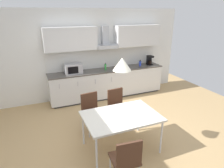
{
  "coord_description": "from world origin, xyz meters",
  "views": [
    {
      "loc": [
        -1.42,
        -3.23,
        2.54
      ],
      "look_at": [
        0.23,
        0.67,
        1.0
      ],
      "focal_mm": 32.0,
      "sensor_mm": 36.0,
      "label": 1
    }
  ],
  "objects": [
    {
      "name": "bottle_green",
      "position": [
        0.66,
        2.22,
        0.97
      ],
      "size": [
        0.06,
        0.06,
        0.21
      ],
      "color": "green",
      "rests_on": "kitchen_counter"
    },
    {
      "name": "kitchen_counter",
      "position": [
        0.74,
        2.23,
        0.44
      ],
      "size": [
        3.57,
        0.61,
        0.88
      ],
      "color": "#333333",
      "rests_on": "ground_plane"
    },
    {
      "name": "wall_back",
      "position": [
        0.0,
        2.57,
        1.32
      ],
      "size": [
        6.6,
        0.1,
        2.64
      ],
      "primitive_type": "cube",
      "color": "white",
      "rests_on": "ground_plane"
    },
    {
      "name": "coffee_maker",
      "position": [
        2.24,
        2.25,
        1.03
      ],
      "size": [
        0.18,
        0.19,
        0.3
      ],
      "color": "black",
      "rests_on": "kitchen_counter"
    },
    {
      "name": "pendant_lamp",
      "position": [
        0.01,
        -0.28,
        1.71
      ],
      "size": [
        0.32,
        0.32,
        0.22
      ],
      "primitive_type": "cone",
      "color": "silver"
    },
    {
      "name": "dining_table",
      "position": [
        0.01,
        -0.28,
        0.69
      ],
      "size": [
        1.38,
        0.95,
        0.73
      ],
      "color": "silver",
      "rests_on": "ground_plane"
    },
    {
      "name": "microwave",
      "position": [
        -0.31,
        2.22,
        1.02
      ],
      "size": [
        0.48,
        0.35,
        0.28
      ],
      "color": "#ADADB2",
      "rests_on": "kitchen_counter"
    },
    {
      "name": "chair_far_right",
      "position": [
        0.31,
        0.58,
        0.53
      ],
      "size": [
        0.43,
        0.43,
        0.87
      ],
      "color": "#4C2D1E",
      "rests_on": "ground_plane"
    },
    {
      "name": "chair_far_left",
      "position": [
        -0.31,
        0.58,
        0.53
      ],
      "size": [
        0.44,
        0.44,
        0.87
      ],
      "color": "#4C2D1E",
      "rests_on": "ground_plane"
    },
    {
      "name": "upper_wall_cabinets",
      "position": [
        0.74,
        2.35,
        1.83
      ],
      "size": [
        3.55,
        0.4,
        0.64
      ],
      "color": "silver"
    },
    {
      "name": "chair_near_left",
      "position": [
        -0.31,
        -1.14,
        0.53
      ],
      "size": [
        0.43,
        0.43,
        0.87
      ],
      "color": "#4C2D1E",
      "rests_on": "ground_plane"
    },
    {
      "name": "backsplash_tile",
      "position": [
        0.74,
        2.51,
        1.18
      ],
      "size": [
        3.55,
        0.02,
        0.59
      ],
      "primitive_type": "cube",
      "color": "silver",
      "rests_on": "kitchen_counter"
    },
    {
      "name": "bottle_blue",
      "position": [
        1.86,
        2.21,
        0.97
      ],
      "size": [
        0.07,
        0.07,
        0.2
      ],
      "color": "blue",
      "rests_on": "kitchen_counter"
    },
    {
      "name": "bottle_yellow",
      "position": [
        1.21,
        2.2,
        1.01
      ],
      "size": [
        0.07,
        0.07,
        0.29
      ],
      "color": "yellow",
      "rests_on": "kitchen_counter"
    },
    {
      "name": "ground_plane",
      "position": [
        0.0,
        0.0,
        -0.01
      ],
      "size": [
        8.25,
        7.56,
        0.02
      ],
      "primitive_type": "cube",
      "color": "tan"
    }
  ]
}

